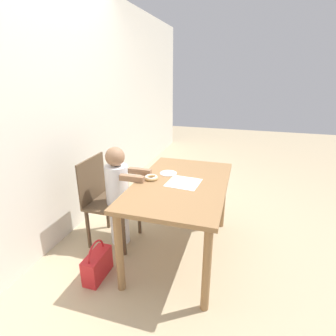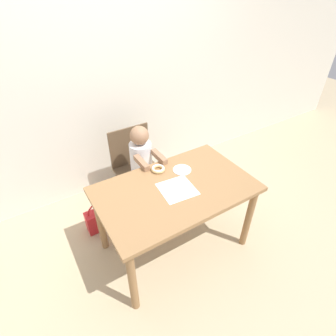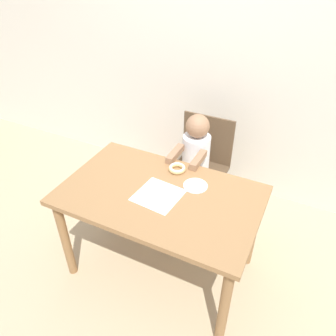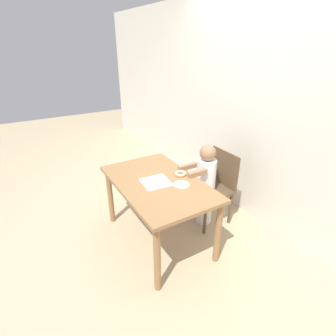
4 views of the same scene
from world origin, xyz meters
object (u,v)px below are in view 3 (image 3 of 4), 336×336
at_px(handbag, 140,191).
at_px(chair, 200,167).
at_px(child_figure, 195,169).
at_px(donut, 177,168).

bearing_deg(handbag, chair, 17.99).
relative_size(child_figure, handbag, 2.89).
height_order(chair, child_figure, child_figure).
bearing_deg(chair, child_figure, -90.00).
bearing_deg(handbag, donut, -31.14).
bearing_deg(child_figure, donut, -91.05).
bearing_deg(child_figure, chair, 90.00).
relative_size(chair, donut, 7.02).
height_order(chair, handbag, chair).
height_order(chair, donut, chair).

